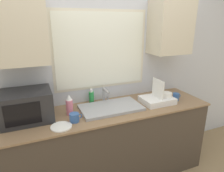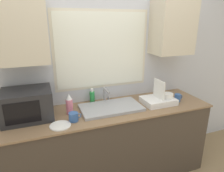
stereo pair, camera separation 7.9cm
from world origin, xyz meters
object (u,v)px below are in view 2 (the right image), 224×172
(mug_near_sink, at_px, (74,117))
(soap_bottle, at_px, (92,97))
(microwave, at_px, (27,104))
(spray_bottle, at_px, (69,104))
(dish_rack, at_px, (159,99))
(faucet, at_px, (106,94))

(mug_near_sink, bearing_deg, soap_bottle, 52.95)
(microwave, relative_size, soap_bottle, 2.72)
(microwave, distance_m, spray_bottle, 0.41)
(microwave, bearing_deg, mug_near_sink, -28.12)
(spray_bottle, distance_m, mug_near_sink, 0.19)
(soap_bottle, distance_m, mug_near_sink, 0.49)
(dish_rack, xyz_separation_m, spray_bottle, (-1.05, 0.09, 0.06))
(microwave, distance_m, mug_near_sink, 0.48)
(microwave, xyz_separation_m, mug_near_sink, (0.42, -0.22, -0.10))
(faucet, height_order, spray_bottle, spray_bottle)
(dish_rack, relative_size, mug_near_sink, 2.97)
(faucet, bearing_deg, microwave, -172.36)
(mug_near_sink, bearing_deg, spray_bottle, 93.40)
(dish_rack, bearing_deg, spray_bottle, 174.95)
(faucet, bearing_deg, soap_bottle, 162.31)
(microwave, relative_size, mug_near_sink, 3.78)
(soap_bottle, bearing_deg, microwave, -166.86)
(dish_rack, xyz_separation_m, soap_bottle, (-0.74, 0.30, 0.03))
(dish_rack, bearing_deg, faucet, 156.51)
(faucet, bearing_deg, dish_rack, -23.49)
(faucet, xyz_separation_m, mug_near_sink, (-0.45, -0.34, -0.07))
(spray_bottle, bearing_deg, microwave, 173.47)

